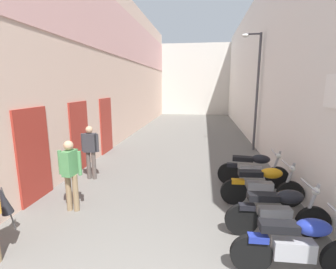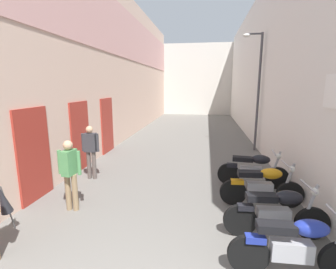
{
  "view_description": "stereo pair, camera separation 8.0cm",
  "coord_description": "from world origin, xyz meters",
  "px_view_note": "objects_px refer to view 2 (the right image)",
  "views": [
    {
      "loc": [
        0.79,
        -1.67,
        2.7
      ],
      "look_at": [
        -0.18,
        5.2,
        1.32
      ],
      "focal_mm": 26.42,
      "sensor_mm": 36.0,
      "label": 1
    },
    {
      "loc": [
        0.87,
        -1.65,
        2.7
      ],
      "look_at": [
        -0.18,
        5.2,
        1.32
      ],
      "focal_mm": 26.42,
      "sensor_mm": 36.0,
      "label": 2
    }
  ],
  "objects_px": {
    "motorcycle_second": "(277,212)",
    "motorcycle_nearest": "(296,246)",
    "motorcycle_third": "(262,185)",
    "street_lamp": "(257,84)",
    "umbrella_leaning": "(3,200)",
    "pedestrian_further_down": "(91,148)",
    "pedestrian_mid_alley": "(70,170)",
    "motorcycle_fourth": "(253,169)"
  },
  "relations": [
    {
      "from": "pedestrian_mid_alley",
      "to": "pedestrian_further_down",
      "type": "relative_size",
      "value": 1.0
    },
    {
      "from": "pedestrian_mid_alley",
      "to": "motorcycle_fourth",
      "type": "bearing_deg",
      "value": 24.88
    },
    {
      "from": "motorcycle_nearest",
      "to": "umbrella_leaning",
      "type": "relative_size",
      "value": 1.92
    },
    {
      "from": "pedestrian_mid_alley",
      "to": "umbrella_leaning",
      "type": "xyz_separation_m",
      "value": [
        -0.71,
        -1.03,
        -0.24
      ]
    },
    {
      "from": "motorcycle_second",
      "to": "motorcycle_third",
      "type": "relative_size",
      "value": 1.0
    },
    {
      "from": "street_lamp",
      "to": "motorcycle_third",
      "type": "bearing_deg",
      "value": -97.74
    },
    {
      "from": "motorcycle_second",
      "to": "street_lamp",
      "type": "height_order",
      "value": "street_lamp"
    },
    {
      "from": "motorcycle_nearest",
      "to": "umbrella_leaning",
      "type": "height_order",
      "value": "motorcycle_nearest"
    },
    {
      "from": "motorcycle_second",
      "to": "motorcycle_fourth",
      "type": "bearing_deg",
      "value": 90.0
    },
    {
      "from": "motorcycle_second",
      "to": "pedestrian_mid_alley",
      "type": "xyz_separation_m",
      "value": [
        -4.15,
        0.38,
        0.42
      ]
    },
    {
      "from": "pedestrian_further_down",
      "to": "umbrella_leaning",
      "type": "xyz_separation_m",
      "value": [
        -0.3,
        -2.86,
        -0.24
      ]
    },
    {
      "from": "motorcycle_third",
      "to": "umbrella_leaning",
      "type": "relative_size",
      "value": 1.92
    },
    {
      "from": "pedestrian_mid_alley",
      "to": "street_lamp",
      "type": "xyz_separation_m",
      "value": [
        4.85,
        5.97,
        1.85
      ]
    },
    {
      "from": "motorcycle_fourth",
      "to": "pedestrian_further_down",
      "type": "xyz_separation_m",
      "value": [
        -4.56,
        -0.09,
        0.42
      ]
    },
    {
      "from": "motorcycle_third",
      "to": "motorcycle_fourth",
      "type": "height_order",
      "value": "same"
    },
    {
      "from": "street_lamp",
      "to": "pedestrian_mid_alley",
      "type": "bearing_deg",
      "value": -129.06
    },
    {
      "from": "umbrella_leaning",
      "to": "street_lamp",
      "type": "distance_m",
      "value": 9.18
    },
    {
      "from": "motorcycle_second",
      "to": "pedestrian_further_down",
      "type": "height_order",
      "value": "pedestrian_further_down"
    },
    {
      "from": "motorcycle_third",
      "to": "pedestrian_mid_alley",
      "type": "distance_m",
      "value": 4.25
    },
    {
      "from": "motorcycle_second",
      "to": "umbrella_leaning",
      "type": "distance_m",
      "value": 4.91
    },
    {
      "from": "motorcycle_fourth",
      "to": "pedestrian_mid_alley",
      "type": "xyz_separation_m",
      "value": [
        -4.15,
        -1.92,
        0.42
      ]
    },
    {
      "from": "pedestrian_further_down",
      "to": "umbrella_leaning",
      "type": "bearing_deg",
      "value": -95.93
    },
    {
      "from": "motorcycle_nearest",
      "to": "pedestrian_mid_alley",
      "type": "xyz_separation_m",
      "value": [
        -4.15,
        1.34,
        0.42
      ]
    },
    {
      "from": "motorcycle_third",
      "to": "umbrella_leaning",
      "type": "xyz_separation_m",
      "value": [
        -4.86,
        -1.85,
        0.18
      ]
    },
    {
      "from": "pedestrian_further_down",
      "to": "motorcycle_second",
      "type": "bearing_deg",
      "value": -25.88
    },
    {
      "from": "motorcycle_fourth",
      "to": "pedestrian_further_down",
      "type": "distance_m",
      "value": 4.58
    },
    {
      "from": "motorcycle_second",
      "to": "motorcycle_third",
      "type": "height_order",
      "value": "same"
    },
    {
      "from": "motorcycle_third",
      "to": "pedestrian_further_down",
      "type": "relative_size",
      "value": 1.18
    },
    {
      "from": "pedestrian_further_down",
      "to": "umbrella_leaning",
      "type": "distance_m",
      "value": 2.89
    },
    {
      "from": "motorcycle_third",
      "to": "pedestrian_further_down",
      "type": "xyz_separation_m",
      "value": [
        -4.56,
        1.02,
        0.42
      ]
    },
    {
      "from": "motorcycle_third",
      "to": "pedestrian_further_down",
      "type": "bearing_deg",
      "value": 167.44
    },
    {
      "from": "motorcycle_third",
      "to": "umbrella_leaning",
      "type": "height_order",
      "value": "motorcycle_third"
    },
    {
      "from": "motorcycle_third",
      "to": "street_lamp",
      "type": "relative_size",
      "value": 0.39
    },
    {
      "from": "motorcycle_third",
      "to": "motorcycle_second",
      "type": "bearing_deg",
      "value": -90.0
    },
    {
      "from": "motorcycle_fourth",
      "to": "pedestrian_mid_alley",
      "type": "relative_size",
      "value": 1.18
    },
    {
      "from": "motorcycle_nearest",
      "to": "street_lamp",
      "type": "relative_size",
      "value": 0.39
    },
    {
      "from": "umbrella_leaning",
      "to": "pedestrian_mid_alley",
      "type": "bearing_deg",
      "value": 55.19
    },
    {
      "from": "motorcycle_nearest",
      "to": "motorcycle_second",
      "type": "height_order",
      "value": "same"
    },
    {
      "from": "motorcycle_second",
      "to": "pedestrian_mid_alley",
      "type": "height_order",
      "value": "pedestrian_mid_alley"
    },
    {
      "from": "motorcycle_nearest",
      "to": "motorcycle_fourth",
      "type": "relative_size",
      "value": 1.0
    },
    {
      "from": "motorcycle_second",
      "to": "motorcycle_nearest",
      "type": "bearing_deg",
      "value": -90.0
    },
    {
      "from": "motorcycle_nearest",
      "to": "pedestrian_further_down",
      "type": "bearing_deg",
      "value": 145.18
    }
  ]
}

